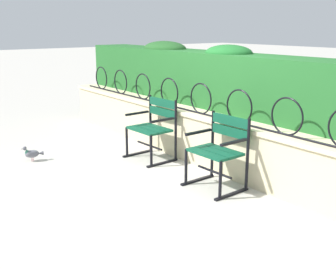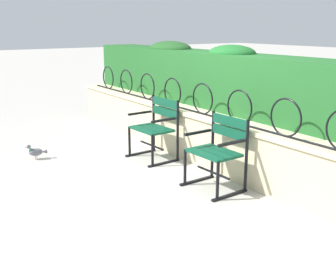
# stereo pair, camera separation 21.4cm
# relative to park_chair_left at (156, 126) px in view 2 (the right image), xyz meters

# --- Properties ---
(ground_plane) EXTENTS (60.00, 60.00, 0.00)m
(ground_plane) POSITION_rel_park_chair_left_xyz_m (0.74, -0.42, -0.47)
(ground_plane) COLOR #BCB7AD
(stone_wall) EXTENTS (7.38, 0.41, 0.70)m
(stone_wall) POSITION_rel_park_chair_left_xyz_m (0.74, 0.43, -0.11)
(stone_wall) COLOR beige
(stone_wall) RESTS_ON ground
(iron_arch_fence) EXTENTS (6.84, 0.02, 0.42)m
(iron_arch_fence) POSITION_rel_park_chair_left_xyz_m (0.61, 0.36, 0.42)
(iron_arch_fence) COLOR black
(iron_arch_fence) RESTS_ON stone_wall
(hedge_row) EXTENTS (7.23, 0.67, 0.90)m
(hedge_row) POSITION_rel_park_chair_left_xyz_m (0.72, 0.94, 0.65)
(hedge_row) COLOR #236028
(hedge_row) RESTS_ON stone_wall
(park_chair_left) EXTENTS (0.65, 0.55, 0.86)m
(park_chair_left) POSITION_rel_park_chair_left_xyz_m (0.00, 0.00, 0.00)
(park_chair_left) COLOR #0F4C33
(park_chair_left) RESTS_ON ground
(park_chair_right) EXTENTS (0.62, 0.54, 0.85)m
(park_chair_right) POSITION_rel_park_chair_left_xyz_m (1.36, -0.01, -0.00)
(park_chair_right) COLOR #0F4C33
(park_chair_right) RESTS_ON ground
(pigeon_near_chairs) EXTENTS (0.14, 0.29, 0.22)m
(pigeon_near_chairs) POSITION_rel_park_chair_left_xyz_m (-0.90, -1.45, -0.35)
(pigeon_near_chairs) COLOR slate
(pigeon_near_chairs) RESTS_ON ground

